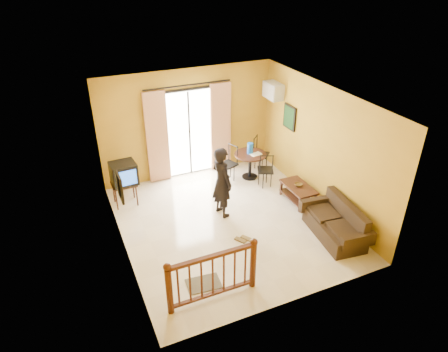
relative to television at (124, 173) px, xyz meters
name	(u,v)px	position (x,y,z in m)	size (l,w,h in m)	color
ground	(229,222)	(1.87, -1.65, -0.81)	(5.00, 5.00, 0.00)	beige
room_shell	(229,152)	(1.87, -1.65, 0.89)	(5.00, 5.00, 5.00)	white
balcony_door	(189,132)	(1.87, 0.78, 0.38)	(2.25, 0.14, 2.46)	black
tv_table	(124,186)	(-0.03, 0.00, -0.33)	(0.55, 0.46, 0.56)	black
television	(124,173)	(0.00, 0.00, 0.00)	(0.59, 0.55, 0.50)	black
picture_left	(120,187)	(-0.35, -1.85, 0.74)	(0.05, 0.42, 0.52)	black
dining_table	(250,159)	(3.21, -0.03, -0.27)	(0.82, 0.82, 0.68)	black
water_jug	(250,148)	(3.21, -0.01, 0.02)	(0.15, 0.15, 0.28)	blue
serving_tray	(256,154)	(3.32, -0.13, -0.11)	(0.28, 0.18, 0.02)	white
dining_chairs	(251,178)	(3.22, -0.09, -0.81)	(1.58, 1.37, 0.95)	black
air_conditioner	(273,91)	(3.96, 0.30, 1.34)	(0.31, 0.60, 0.40)	silver
botanical_print	(289,117)	(4.09, -0.35, 0.84)	(0.05, 0.50, 0.60)	black
coffee_table	(298,191)	(3.72, -1.53, -0.53)	(0.52, 0.93, 0.41)	black
bowl	(298,185)	(3.72, -1.52, -0.37)	(0.19, 0.19, 0.06)	brown
sofa	(336,224)	(3.72, -2.97, -0.53)	(0.88, 1.63, 0.74)	black
standing_person	(222,182)	(1.87, -1.27, 0.01)	(0.60, 0.39, 1.64)	black
stair_balustrade	(213,273)	(0.72, -3.55, -0.25)	(1.63, 0.13, 1.04)	#471E0F
doormat	(204,284)	(0.69, -3.18, -0.80)	(0.60, 0.40, 0.02)	#565245
sandals	(243,239)	(1.90, -2.33, -0.79)	(0.36, 0.26, 0.03)	brown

